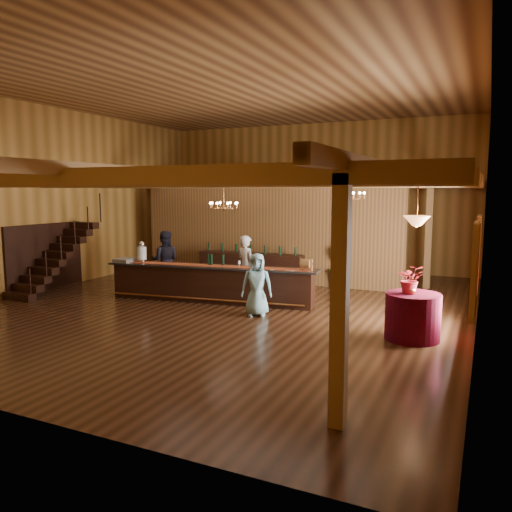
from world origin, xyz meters
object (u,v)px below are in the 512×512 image
at_px(floor_plant, 340,267).
at_px(tasting_bar, 211,283).
at_px(raffle_drum, 306,264).
at_px(backbar_shelf, 251,268).
at_px(staff_second, 165,260).
at_px(beverage_dispenser, 142,252).
at_px(chandelier_left, 224,205).
at_px(guest, 257,285).
at_px(round_table, 413,317).
at_px(bartender, 246,267).
at_px(chandelier_right, 349,195).
at_px(pendant_lamp, 417,221).

bearing_deg(floor_plant, tasting_bar, -129.01).
relative_size(raffle_drum, backbar_shelf, 0.10).
bearing_deg(staff_second, beverage_dispenser, 65.83).
relative_size(chandelier_left, guest, 0.53).
bearing_deg(raffle_drum, guest, -124.34).
bearing_deg(backbar_shelf, chandelier_left, -86.38).
xyz_separation_m(beverage_dispenser, guest, (3.87, -0.63, -0.51)).
height_order(round_table, staff_second, staff_second).
distance_m(tasting_bar, staff_second, 2.29).
xyz_separation_m(bartender, floor_plant, (2.02, 2.44, -0.21)).
relative_size(round_table, floor_plant, 0.82).
relative_size(raffle_drum, floor_plant, 0.26).
height_order(raffle_drum, backbar_shelf, raffle_drum).
relative_size(tasting_bar, beverage_dispenser, 9.87).
relative_size(staff_second, floor_plant, 1.35).
xyz_separation_m(backbar_shelf, chandelier_right, (3.70, -2.03, 2.38)).
distance_m(raffle_drum, staff_second, 4.72).
distance_m(chandelier_right, pendant_lamp, 2.91).
bearing_deg(staff_second, floor_plant, -177.04).
distance_m(beverage_dispenser, backbar_shelf, 3.74).
distance_m(bartender, floor_plant, 3.17).
relative_size(pendant_lamp, guest, 0.59).
bearing_deg(raffle_drum, beverage_dispenser, -173.19).
relative_size(bartender, staff_second, 0.98).
height_order(beverage_dispenser, chandelier_left, chandelier_left).
relative_size(chandelier_left, chandelier_right, 1.00).
height_order(chandelier_left, chandelier_right, same).
relative_size(pendant_lamp, floor_plant, 0.68).
bearing_deg(chandelier_right, round_table, -48.19).
xyz_separation_m(tasting_bar, chandelier_right, (3.52, 0.85, 2.38)).
bearing_deg(beverage_dispenser, round_table, -7.94).
bearing_deg(floor_plant, chandelier_left, -135.83).
bearing_deg(pendant_lamp, floor_plant, 121.18).
xyz_separation_m(staff_second, guest, (3.87, -1.73, -0.14)).
xyz_separation_m(round_table, chandelier_left, (-5.41, 2.02, 2.12)).
distance_m(beverage_dispenser, round_table, 7.64).
height_order(beverage_dispenser, guest, beverage_dispenser).
height_order(tasting_bar, bartender, bartender).
bearing_deg(backbar_shelf, tasting_bar, -88.21).
bearing_deg(bartender, raffle_drum, -172.45).
bearing_deg(guest, raffle_drum, 36.52).
bearing_deg(guest, chandelier_left, 118.52).
distance_m(tasting_bar, floor_plant, 4.23).
bearing_deg(guest, chandelier_right, 25.52).
height_order(beverage_dispenser, staff_second, staff_second).
distance_m(beverage_dispenser, floor_plant, 5.95).
distance_m(tasting_bar, raffle_drum, 2.69).
bearing_deg(floor_plant, guest, -102.02).
bearing_deg(floor_plant, pendant_lamp, -58.82).
bearing_deg(chandelier_left, beverage_dispenser, -155.47).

